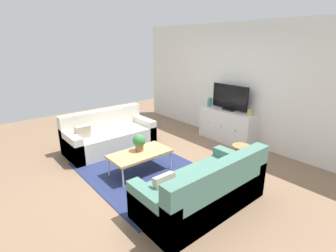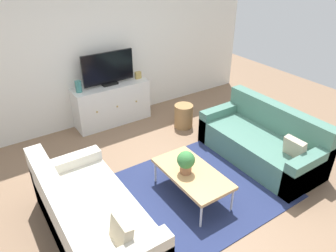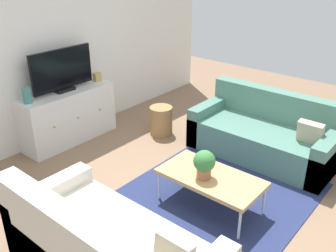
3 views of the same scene
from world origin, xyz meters
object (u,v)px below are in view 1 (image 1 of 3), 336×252
object	(u,v)px
coffee_table	(140,154)
potted_plant	(139,142)
couch_left_side	(108,136)
couch_right_side	(205,192)
mantel_clock	(250,113)
flat_screen_tv	(230,98)
glass_vase	(210,102)
wicker_basket	(240,156)
tv_console	(227,126)

from	to	relation	value
coffee_table	potted_plant	bearing A→B (deg)	152.06
couch_left_side	couch_right_side	bearing A→B (deg)	0.00
couch_right_side	coffee_table	size ratio (longest dim) A/B	1.73
mantel_clock	potted_plant	bearing A→B (deg)	-105.49
flat_screen_tv	mantel_clock	bearing A→B (deg)	-1.99
potted_plant	flat_screen_tv	distance (m)	2.49
flat_screen_tv	glass_vase	distance (m)	0.61
mantel_clock	wicker_basket	size ratio (longest dim) A/B	0.30
couch_left_side	mantel_clock	world-z (taller)	mantel_clock
couch_left_side	couch_right_side	size ratio (longest dim) A/B	1.00
potted_plant	wicker_basket	world-z (taller)	potted_plant
potted_plant	coffee_table	bearing A→B (deg)	-27.94
glass_vase	potted_plant	bearing A→B (deg)	-78.83
couch_right_side	wicker_basket	xyz separation A→B (m)	(-0.45, 1.49, -0.06)
coffee_table	mantel_clock	bearing A→B (deg)	76.39
flat_screen_tv	couch_left_side	bearing A→B (deg)	-120.68
flat_screen_tv	tv_console	bearing A→B (deg)	-90.00
couch_right_side	coffee_table	world-z (taller)	couch_right_side
flat_screen_tv	mantel_clock	distance (m)	0.62
couch_left_side	flat_screen_tv	xyz separation A→B (m)	(1.42, 2.39, 0.77)
coffee_table	potted_plant	distance (m)	0.22
potted_plant	tv_console	bearing A→B (deg)	87.72
coffee_table	tv_console	xyz separation A→B (m)	(0.02, 2.47, 0.01)
potted_plant	wicker_basket	bearing A→B (deg)	54.40
coffee_table	couch_left_side	bearing A→B (deg)	176.30
mantel_clock	couch_left_side	bearing A→B (deg)	-130.06
potted_plant	tv_console	xyz separation A→B (m)	(0.10, 2.43, -0.19)
glass_vase	wicker_basket	distance (m)	1.92
couch_right_side	potted_plant	xyz separation A→B (m)	(-1.55, -0.05, 0.29)
wicker_basket	glass_vase	bearing A→B (deg)	150.73
flat_screen_tv	wicker_basket	world-z (taller)	flat_screen_tv
couch_left_side	glass_vase	distance (m)	2.59
tv_console	glass_vase	size ratio (longest dim) A/B	7.01
couch_right_side	tv_console	xyz separation A→B (m)	(-1.46, 2.37, 0.10)
couch_left_side	tv_console	world-z (taller)	couch_left_side
couch_left_side	coffee_table	xyz separation A→B (m)	(1.40, -0.09, 0.09)
couch_left_side	wicker_basket	xyz separation A→B (m)	(2.43, 1.49, -0.06)
coffee_table	glass_vase	xyz separation A→B (m)	(-0.55, 2.47, 0.49)
glass_vase	wicker_basket	size ratio (longest dim) A/B	0.46
couch_left_side	tv_console	bearing A→B (deg)	59.10
potted_plant	mantel_clock	bearing A→B (deg)	74.51
coffee_table	couch_right_side	bearing A→B (deg)	3.51
potted_plant	glass_vase	world-z (taller)	glass_vase
flat_screen_tv	coffee_table	bearing A→B (deg)	-90.49
potted_plant	couch_right_side	bearing A→B (deg)	1.87
wicker_basket	couch_left_side	bearing A→B (deg)	-148.48
couch_right_side	tv_console	distance (m)	2.79
couch_right_side	coffee_table	xyz separation A→B (m)	(-1.48, -0.09, 0.09)
couch_right_side	glass_vase	xyz separation A→B (m)	(-2.03, 2.37, 0.58)
couch_left_side	glass_vase	size ratio (longest dim) A/B	9.52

